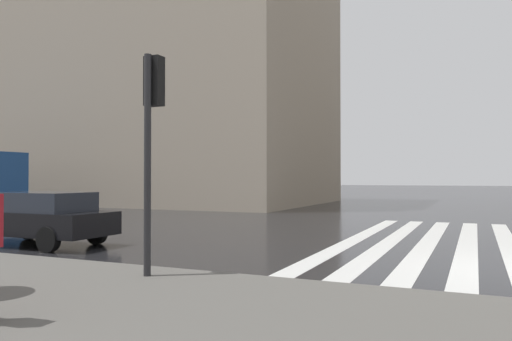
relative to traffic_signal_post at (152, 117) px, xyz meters
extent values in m
cube|color=silver|center=(7.69, -5.82, -2.82)|extent=(13.00, 0.50, 0.01)
cube|color=silver|center=(7.69, -4.82, -2.82)|extent=(13.00, 0.50, 0.01)
cube|color=silver|center=(7.69, -3.82, -2.82)|extent=(13.00, 0.50, 0.01)
cube|color=silver|center=(7.69, -2.82, -2.82)|extent=(13.00, 0.50, 0.01)
cube|color=silver|center=(7.69, -1.82, -2.82)|extent=(13.00, 0.50, 0.01)
cube|color=tan|center=(23.73, 17.89, 6.57)|extent=(15.07, 26.43, 18.80)
cylinder|color=#232326|center=(-0.12, 0.00, -0.82)|extent=(0.12, 0.12, 3.72)
cube|color=black|center=(0.06, 0.00, 0.62)|extent=(0.22, 0.30, 0.85)
sphere|color=red|center=(0.18, 0.00, 0.90)|extent=(0.17, 0.17, 0.17)
sphere|color=orange|center=(0.18, 0.00, 0.62)|extent=(0.17, 0.17, 0.17)
sphere|color=green|center=(0.18, 0.00, 0.34)|extent=(0.17, 0.17, 0.17)
cube|color=black|center=(2.69, 5.58, -2.22)|extent=(1.75, 4.10, 0.60)
cube|color=#232833|center=(2.69, 5.43, -1.67)|extent=(1.54, 2.46, 0.50)
cylinder|color=black|center=(3.52, 6.83, -2.52)|extent=(0.20, 0.62, 0.62)
cylinder|color=black|center=(1.87, 4.33, -2.52)|extent=(0.20, 0.62, 0.62)
cylinder|color=black|center=(3.52, 4.33, -2.52)|extent=(0.20, 0.62, 0.62)
cylinder|color=black|center=(10.34, 16.39, -2.33)|extent=(0.30, 1.00, 1.00)
camera|label=1|loc=(-6.97, -5.04, -1.04)|focal=34.79mm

